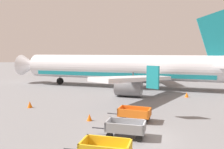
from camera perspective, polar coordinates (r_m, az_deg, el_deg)
name	(u,v)px	position (r m, az deg, el deg)	size (l,w,h in m)	color
ground_plane	(140,137)	(15.33, 7.00, -15.44)	(220.00, 220.00, 0.00)	slate
airplane	(127,68)	(34.48, 3.72, 1.71)	(34.60, 28.70, 11.34)	silver
baggage_cart_third_in_row	(126,128)	(15.03, 3.46, -13.40)	(3.51, 2.36, 1.07)	gray
baggage_cart_fourth_in_row	(134,114)	(18.32, 5.69, -9.85)	(3.43, 2.48, 1.07)	orange
traffic_cone_near_plane	(187,95)	(28.96, 18.41, -4.88)	(0.46, 0.46, 0.61)	orange
traffic_cone_mid_apron	(89,117)	(18.50, -5.75, -10.74)	(0.43, 0.43, 0.56)	orange
traffic_cone_by_carts	(30,104)	(23.92, -20.11, -7.12)	(0.49, 0.49, 0.65)	orange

